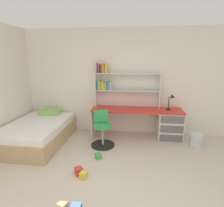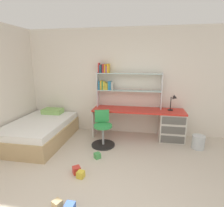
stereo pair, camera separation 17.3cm
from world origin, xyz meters
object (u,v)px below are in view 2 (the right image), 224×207
Objects in this scene: toy_block_green_1 at (97,156)px; bookshelf_hutch at (118,82)px; bed_platform at (40,131)px; toy_block_red_2 at (77,170)px; toy_block_natural_4 at (57,204)px; desk at (162,123)px; toy_block_yellow_3 at (81,174)px; desk_lamp at (174,100)px; waste_bin at (198,142)px; swivel_chair at (103,132)px.

bookshelf_hutch is at bearing 80.55° from toy_block_green_1.
bed_platform is 15.15× the size of toy_block_red_2.
bed_platform is at bearing 125.80° from toy_block_natural_4.
desk is 1.19× the size of bed_platform.
bed_platform reaches higher than toy_block_yellow_3.
bed_platform is 1.61m from toy_block_green_1.
bed_platform is at bearing -167.68° from desk.
bed_platform reaches higher than toy_block_natural_4.
desk_lamp reaches higher than toy_block_red_2.
desk_lamp is (1.31, -0.15, -0.38)m from bookshelf_hutch.
bed_platform is at bearing 140.29° from toy_block_red_2.
toy_block_green_1 is at bearing 79.54° from toy_block_yellow_3.
waste_bin is 2.60m from toy_block_red_2.
desk is 7.45× the size of waste_bin.
bookshelf_hutch is 2.03× the size of swivel_chair.
swivel_chair is at bearing -156.97° from desk.
toy_block_red_2 is at bearing -132.21° from desk.
bed_platform is 6.24× the size of waste_bin.
swivel_chair is 0.43× the size of bed_platform.
desk_lamp is (0.23, 0.02, 0.56)m from desk.
bookshelf_hutch is 14.42× the size of toy_block_yellow_3.
toy_block_natural_4 is at bearing -121.84° from desk.
toy_block_red_2 reaches higher than toy_block_green_1.
desk is at bearing 12.32° from bed_platform.
bookshelf_hutch reaches higher than toy_block_green_1.
toy_block_natural_4 is (-0.20, -1.27, -0.00)m from toy_block_green_1.
swivel_chair is 6.46× the size of toy_block_red_2.
desk_lamp is 2.12m from toy_block_green_1.
waste_bin is 2.70× the size of toy_block_green_1.
desk is 1.77m from toy_block_green_1.
bed_platform is at bearing 140.16° from toy_block_yellow_3.
swivel_chair is (-0.24, -0.72, -1.04)m from bookshelf_hutch.
bookshelf_hutch is 1.84m from toy_block_green_1.
toy_block_red_2 is at bearing -103.43° from bookshelf_hutch.
desk is at bearing -176.12° from desk_lamp.
desk is 2.87m from toy_block_natural_4.
swivel_chair is 1.24m from toy_block_yellow_3.
bed_platform reaches higher than waste_bin.
swivel_chair is at bearing 2.01° from bed_platform.
bed_platform is (-1.72, -0.77, -1.09)m from bookshelf_hutch.
desk_lamp is 3.57× the size of toy_block_green_1.
waste_bin is (0.73, -0.37, -0.25)m from desk.
swivel_chair is at bearing -159.57° from desk_lamp.
toy_block_red_2 is (1.28, -1.06, -0.19)m from bed_platform.
desk is 2.80× the size of swivel_chair.
desk is at bearing 51.36° from toy_block_yellow_3.
bed_platform is at bearing -177.99° from swivel_chair.
desk is 0.61m from desk_lamp.
waste_bin is at bearing 42.45° from toy_block_natural_4.
toy_block_natural_4 is (-2.23, -2.04, -0.09)m from waste_bin.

